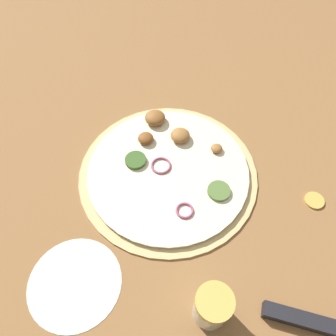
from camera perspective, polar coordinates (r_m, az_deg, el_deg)
name	(u,v)px	position (r m, az deg, el deg)	size (l,w,h in m)	color
ground_plane	(168,173)	(0.59, 0.00, -0.95)	(3.00, 3.00, 0.00)	olive
pizza	(168,169)	(0.59, -0.01, -0.19)	(0.32, 0.32, 0.03)	#D6B77A
spice_jar	(212,307)	(0.47, 7.69, -22.88)	(0.05, 0.05, 0.07)	silver
loose_cap	(315,200)	(0.61, 24.19, -5.10)	(0.03, 0.03, 0.01)	gold
flour_patch	(75,283)	(0.53, -15.95, -18.72)	(0.14, 0.14, 0.00)	white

